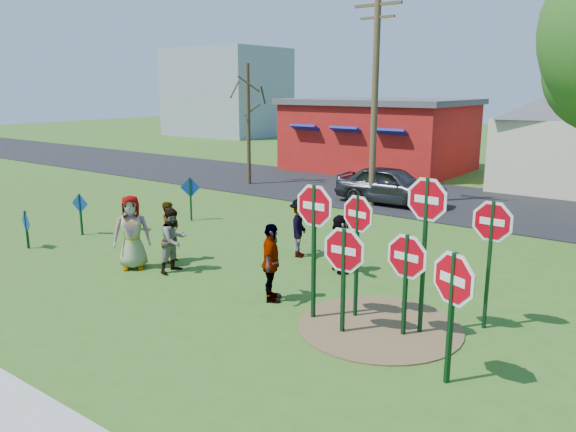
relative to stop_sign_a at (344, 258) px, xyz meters
name	(u,v)px	position (x,y,z in m)	size (l,w,h in m)	color
ground	(240,270)	(-4.05, 1.65, -1.48)	(120.00, 120.00, 0.00)	#355B1A
road	(423,198)	(-4.05, 13.15, -1.46)	(120.00, 7.50, 0.04)	black
dirt_patch	(379,326)	(0.45, 0.65, -1.46)	(3.20, 3.20, 0.03)	brown
red_building	(380,134)	(-9.55, 19.64, 0.49)	(9.40, 7.69, 3.90)	#9B170F
distant_building	(227,92)	(-32.05, 31.65, 2.52)	(10.00, 8.00, 8.00)	#8C939E
stop_sign_a	(344,258)	(0.00, 0.00, 0.00)	(1.15, 0.08, 2.21)	#0E3619
stop_sign_b	(358,225)	(-0.18, 0.80, 0.44)	(0.98, 0.20, 2.64)	#0E3619
stop_sign_c	(426,220)	(1.19, 0.87, 0.73)	(1.09, 0.15, 3.13)	#0E3619
stop_sign_d	(491,233)	(2.09, 1.83, 0.43)	(1.05, 0.08, 2.65)	#0E3619
stop_sign_e	(406,264)	(0.98, 0.58, -0.07)	(1.13, 0.16, 2.11)	#0E3619
stop_sign_f	(453,287)	(2.29, -0.60, 0.11)	(1.06, 0.49, 2.30)	#0E3619
stop_sign_g	(314,221)	(-0.83, 0.24, 0.54)	(1.14, 0.08, 2.89)	#0E3619
blue_diamond_a	(26,226)	(-10.23, -0.54, -0.80)	(0.66, 0.16, 1.12)	#0E3619
blue_diamond_b	(80,209)	(-10.31, 1.27, -0.65)	(0.61, 0.17, 1.32)	#0E3619
blue_diamond_c	(128,212)	(-9.57, 2.50, -0.85)	(0.55, 0.20, 1.03)	#0E3619
blue_diamond_d	(190,194)	(-8.99, 4.70, -0.53)	(0.60, 0.39, 1.52)	#0E3619
person_a	(132,232)	(-6.32, 0.12, -0.53)	(0.93, 0.61, 1.90)	#47578D
person_b	(170,232)	(-5.97, 1.09, -0.67)	(0.59, 0.39, 1.62)	#2A7159
person_c	(174,240)	(-5.28, 0.57, -0.66)	(0.79, 0.62, 1.63)	#9C593F
person_d	(300,228)	(-3.48, 3.52, -0.66)	(1.05, 0.61, 1.63)	#303035
person_e	(271,263)	(-2.09, 0.47, -0.61)	(1.01, 0.42, 1.73)	#482B51
person_f	(340,243)	(-1.92, 3.04, -0.74)	(1.37, 0.44, 1.48)	#1D4D32
suv	(391,185)	(-4.62, 11.25, -0.69)	(1.76, 4.37, 1.49)	#2F2F34
utility_pole	(375,96)	(-5.11, 10.59, 2.72)	(1.95, 0.25, 7.98)	#4C3823
bare_tree_west	(248,107)	(-12.15, 11.51, 2.14)	(1.80, 1.80, 5.59)	#382819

